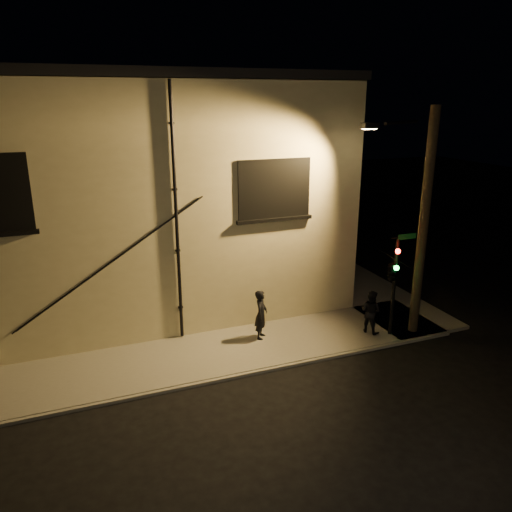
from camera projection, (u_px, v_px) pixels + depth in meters
name	position (u px, v px, depth m)	size (l,w,h in m)	color
ground	(263.00, 371.00, 15.13)	(90.00, 90.00, 0.00)	black
sidewalk	(250.00, 309.00, 19.43)	(21.00, 16.00, 0.12)	slate
building	(116.00, 186.00, 20.75)	(16.20, 12.23, 8.80)	beige
pedestrian_a	(261.00, 314.00, 16.76)	(0.62, 0.41, 1.71)	black
pedestrian_b	(371.00, 311.00, 17.21)	(0.74, 0.58, 1.53)	black
traffic_signal	(393.00, 270.00, 16.40)	(1.25, 2.09, 3.55)	black
streetlamp_pole	(421.00, 221.00, 16.39)	(2.05, 1.40, 7.73)	black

